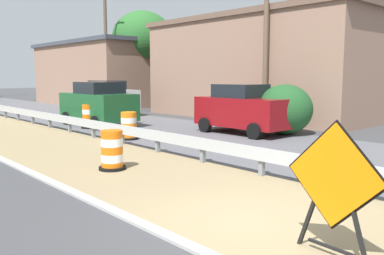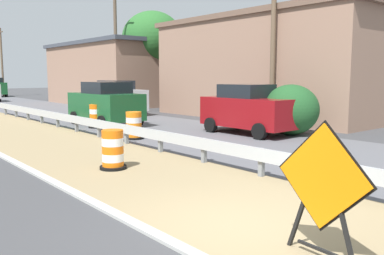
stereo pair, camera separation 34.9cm
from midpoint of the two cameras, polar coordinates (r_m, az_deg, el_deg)
ground_plane at (r=6.87m, az=6.34°, el=-13.46°), size 160.00×160.00×0.00m
median_dirt_strip at (r=7.52m, az=10.92°, el=-11.67°), size 4.17×120.00×0.01m
curb_near_edge at (r=6.03m, az=-2.24°, el=-16.44°), size 0.20×120.00×0.11m
guardrail_median at (r=9.94m, az=8.56°, el=-3.89°), size 0.18×43.76×0.71m
warning_sign_diamond at (r=5.67m, az=17.60°, el=-7.32°), size 0.14×1.48×1.87m
traffic_barrel_nearest at (r=10.80m, az=-12.07°, el=-3.37°), size 0.70×0.70×1.03m
traffic_barrel_close at (r=15.82m, az=-9.48°, el=0.07°), size 0.75×0.75×1.05m
traffic_barrel_mid at (r=19.57m, az=-14.81°, el=1.36°), size 0.70×0.70×1.10m
car_trailing_near_lane at (r=26.21m, az=-12.00°, el=4.13°), size 2.11×4.67×2.14m
car_trailing_far_lane at (r=20.52m, az=-13.50°, el=3.26°), size 2.23×4.38×2.14m
car_distant_a at (r=17.26m, az=6.55°, el=2.59°), size 2.05×4.13×2.08m
roadside_shop_near at (r=24.67m, az=9.43°, el=8.35°), size 6.73×14.10×5.86m
roadside_shop_far at (r=36.98m, az=-11.20°, el=7.45°), size 9.32×13.42×5.26m
utility_pole_near at (r=20.20m, az=9.84°, el=13.19°), size 0.24×1.80×8.79m
utility_pole_mid at (r=30.72m, az=-12.31°, el=11.12°), size 0.24×1.80×8.86m
bush_roadside at (r=17.26m, az=12.30°, el=2.49°), size 2.30×2.30×2.08m
tree_roadside at (r=32.67m, az=-7.26°, el=12.25°), size 4.73×4.73×7.45m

